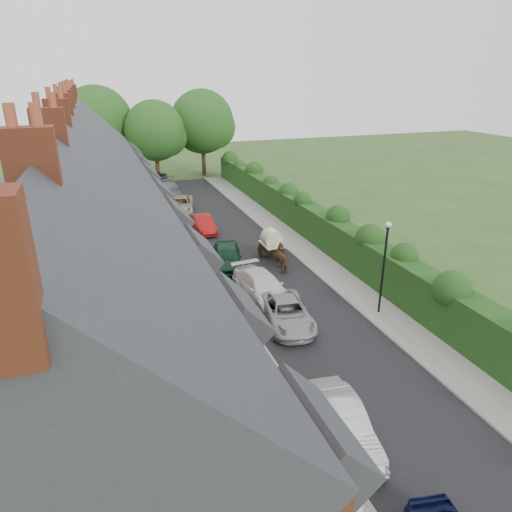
{
  "coord_description": "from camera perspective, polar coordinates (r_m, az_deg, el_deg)",
  "views": [
    {
      "loc": [
        -9.95,
        -14.05,
        11.97
      ],
      "look_at": [
        -1.83,
        8.84,
        2.2
      ],
      "focal_mm": 32.0,
      "sensor_mm": 36.0,
      "label": 1
    }
  ],
  "objects": [
    {
      "name": "car_silver_a",
      "position": [
        17.08,
        10.54,
        -19.75
      ],
      "size": [
        1.99,
        4.49,
        1.43
      ],
      "primitive_type": "imported",
      "rotation": [
        0.0,
        0.0,
        -0.11
      ],
      "color": "#B0B0B5",
      "rests_on": "ground"
    },
    {
      "name": "hedge",
      "position": [
        31.16,
        11.29,
        2.04
      ],
      "size": [
        2.1,
        58.0,
        2.85
      ],
      "color": "#143A12",
      "rests_on": "ground"
    },
    {
      "name": "car_grey",
      "position": [
        48.86,
        -10.94,
        8.29
      ],
      "size": [
        2.49,
        5.56,
        1.58
      ],
      "primitive_type": "imported",
      "rotation": [
        0.0,
        0.0,
        -0.05
      ],
      "color": "slate",
      "rests_on": "ground"
    },
    {
      "name": "car_green",
      "position": [
        29.84,
        -3.69,
        -0.12
      ],
      "size": [
        3.01,
        5.02,
        1.6
      ],
      "primitive_type": "imported",
      "rotation": [
        0.0,
        0.0,
        -0.25
      ],
      "color": "#0F351F",
      "rests_on": "ground"
    },
    {
      "name": "car_red",
      "position": [
        37.06,
        -6.64,
        4.0
      ],
      "size": [
        1.52,
        4.07,
        1.33
      ],
      "primitive_type": "imported",
      "rotation": [
        0.0,
        0.0,
        0.03
      ],
      "color": "#9D1211",
      "rests_on": "ground"
    },
    {
      "name": "pavement_hedge_side",
      "position": [
        30.87,
        8.19,
        -1.02
      ],
      "size": [
        2.2,
        58.0,
        0.12
      ],
      "primitive_type": "cube",
      "color": "gray",
      "rests_on": "ground"
    },
    {
      "name": "kerb_house_side",
      "position": [
        28.47,
        -4.72,
        -2.89
      ],
      "size": [
        0.18,
        58.0,
        0.13
      ],
      "primitive_type": "cube",
      "color": "gray",
      "rests_on": "ground"
    },
    {
      "name": "car_black",
      "position": [
        54.3,
        -11.82,
        9.46
      ],
      "size": [
        2.21,
        4.25,
        1.38
      ],
      "primitive_type": "imported",
      "rotation": [
        0.0,
        0.0,
        -0.15
      ],
      "color": "black",
      "rests_on": "ground"
    },
    {
      "name": "horse",
      "position": [
        29.6,
        3.41,
        -0.27
      ],
      "size": [
        0.91,
        1.94,
        1.63
      ],
      "primitive_type": "imported",
      "rotation": [
        0.0,
        0.0,
        3.16
      ],
      "color": "brown",
      "rests_on": "ground"
    },
    {
      "name": "horse_cart",
      "position": [
        31.25,
        1.96,
        1.75
      ],
      "size": [
        1.32,
        2.92,
        2.1
      ],
      "color": "black",
      "rests_on": "ground"
    },
    {
      "name": "tree_far_back",
      "position": [
        57.4,
        -18.78,
        15.45
      ],
      "size": [
        8.4,
        8.0,
        10.82
      ],
      "color": "#332316",
      "rests_on": "ground"
    },
    {
      "name": "tree_far_right",
      "position": [
        57.97,
        -6.38,
        16.18
      ],
      "size": [
        7.98,
        7.6,
        10.31
      ],
      "color": "#332316",
      "rests_on": "ground"
    },
    {
      "name": "kerb_hedge_side",
      "position": [
        30.42,
        6.43,
        -1.27
      ],
      "size": [
        0.18,
        58.0,
        0.13
      ],
      "primitive_type": "cube",
      "color": "gray",
      "rests_on": "ground"
    },
    {
      "name": "pavement_house_side",
      "position": [
        28.3,
        -6.29,
        -3.12
      ],
      "size": [
        1.7,
        58.0,
        0.12
      ],
      "primitive_type": "cube",
      "color": "gray",
      "rests_on": "ground"
    },
    {
      "name": "car_silver_b",
      "position": [
        23.39,
        3.9,
        -7.07
      ],
      "size": [
        2.86,
        5.0,
        1.31
      ],
      "primitive_type": "imported",
      "rotation": [
        0.0,
        0.0,
        -0.15
      ],
      "color": "#999BA0",
      "rests_on": "ground"
    },
    {
      "name": "ground",
      "position": [
        20.97,
        13.28,
        -13.57
      ],
      "size": [
        140.0,
        140.0,
        0.0
      ],
      "primitive_type": "plane",
      "color": "#2D4C1E",
      "rests_on": "ground"
    },
    {
      "name": "tree_far_left",
      "position": [
        54.98,
        -12.19,
        14.9
      ],
      "size": [
        7.14,
        6.8,
        9.29
      ],
      "color": "#332316",
      "rests_on": "ground"
    },
    {
      "name": "road",
      "position": [
        29.33,
        1.04,
        -2.16
      ],
      "size": [
        6.0,
        58.0,
        0.02
      ],
      "primitive_type": "cube",
      "color": "black",
      "rests_on": "ground"
    },
    {
      "name": "car_white",
      "position": [
        25.78,
        0.81,
        -3.91
      ],
      "size": [
        2.62,
        5.32,
        1.49
      ],
      "primitive_type": "imported",
      "rotation": [
        0.0,
        0.0,
        0.11
      ],
      "color": "white",
      "rests_on": "ground"
    },
    {
      "name": "garden_wall_row",
      "position": [
        27.06,
        -7.88,
        -3.48
      ],
      "size": [
        0.35,
        40.35,
        1.1
      ],
      "color": "brown",
      "rests_on": "ground"
    },
    {
      "name": "terrace_row",
      "position": [
        25.2,
        -20.71,
        3.15
      ],
      "size": [
        9.05,
        40.5,
        11.5
      ],
      "color": "#984126",
      "rests_on": "ground"
    },
    {
      "name": "lamppost",
      "position": [
        24.07,
        15.79,
        -0.07
      ],
      "size": [
        0.32,
        0.32,
        5.16
      ],
      "color": "black",
      "rests_on": "ground"
    },
    {
      "name": "car_beige",
      "position": [
        42.61,
        -9.5,
        6.31
      ],
      "size": [
        3.51,
        5.64,
        1.45
      ],
      "primitive_type": "imported",
      "rotation": [
        0.0,
        0.0,
        -0.22
      ],
      "color": "tan",
      "rests_on": "ground"
    }
  ]
}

